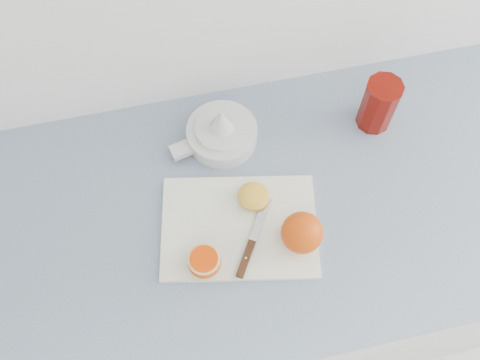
# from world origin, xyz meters

# --- Properties ---
(counter) EXTENTS (2.36, 0.64, 0.89)m
(counter) POSITION_xyz_m (-0.07, 1.70, 0.45)
(counter) COLOR silver
(counter) RESTS_ON ground
(cutting_board) EXTENTS (0.35, 0.28, 0.01)m
(cutting_board) POSITION_xyz_m (-0.21, 1.66, 0.90)
(cutting_board) COLOR white
(cutting_board) RESTS_ON counter
(whole_orange) EXTENTS (0.08, 0.08, 0.08)m
(whole_orange) POSITION_xyz_m (-0.10, 1.60, 0.94)
(whole_orange) COLOR #D14C00
(whole_orange) RESTS_ON cutting_board
(half_orange) EXTENTS (0.06, 0.06, 0.04)m
(half_orange) POSITION_xyz_m (-0.29, 1.59, 0.92)
(half_orange) COLOR #D14C00
(half_orange) RESTS_ON cutting_board
(squeezed_shell) EXTENTS (0.06, 0.06, 0.03)m
(squeezed_shell) POSITION_xyz_m (-0.17, 1.71, 0.92)
(squeezed_shell) COLOR gold
(squeezed_shell) RESTS_ON cutting_board
(paring_knife) EXTENTS (0.11, 0.16, 0.01)m
(paring_knife) POSITION_xyz_m (-0.21, 1.60, 0.91)
(paring_knife) COLOR #42220F
(paring_knife) RESTS_ON cutting_board
(citrus_juicer) EXTENTS (0.20, 0.15, 0.10)m
(citrus_juicer) POSITION_xyz_m (-0.20, 1.87, 0.92)
(citrus_juicer) COLOR white
(citrus_juicer) RESTS_ON counter
(red_tumbler) EXTENTS (0.08, 0.08, 0.13)m
(red_tumbler) POSITION_xyz_m (0.14, 1.84, 0.95)
(red_tumbler) COLOR #700A02
(red_tumbler) RESTS_ON counter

